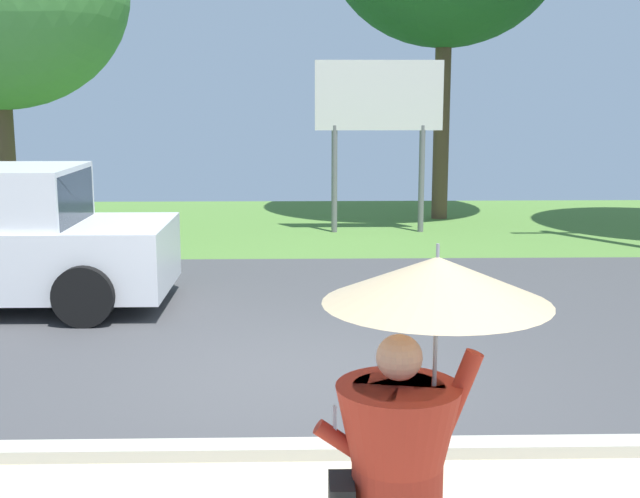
{
  "coord_description": "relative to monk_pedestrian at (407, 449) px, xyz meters",
  "views": [
    {
      "loc": [
        0.02,
        -8.13,
        2.8
      ],
      "look_at": [
        0.24,
        1.0,
        1.1
      ],
      "focal_mm": 46.49,
      "sensor_mm": 36.0,
      "label": 1
    }
  ],
  "objects": [
    {
      "name": "ground_plane",
      "position": [
        -0.53,
        7.37,
        -1.18
      ],
      "size": [
        40.0,
        22.0,
        0.2
      ],
      "color": "#424244"
    },
    {
      "name": "roadside_billboard",
      "position": [
        1.1,
        13.29,
        1.42
      ],
      "size": [
        2.6,
        0.12,
        3.5
      ],
      "color": "slate",
      "rests_on": "ground_plane"
    },
    {
      "name": "monk_pedestrian",
      "position": [
        0.0,
        0.0,
        0.0
      ],
      "size": [
        1.11,
        1.07,
        2.13
      ],
      "rotation": [
        0.0,
        0.0,
        -0.06
      ],
      "color": "#B22D1E",
      "rests_on": "ground_plane"
    }
  ]
}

